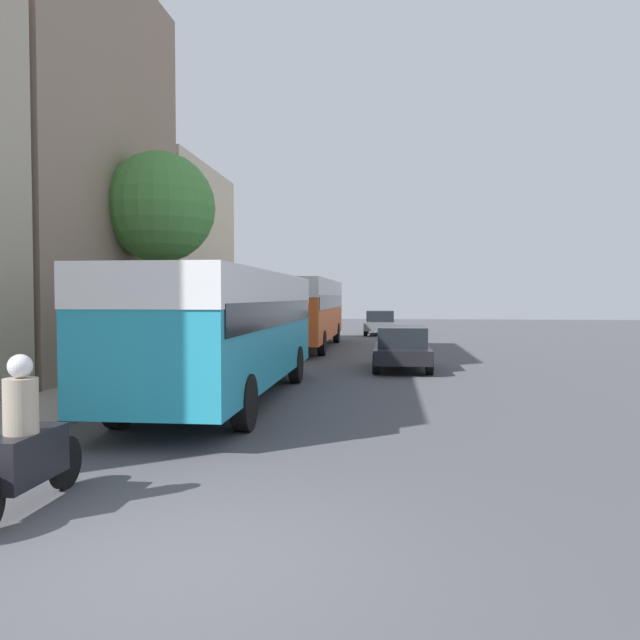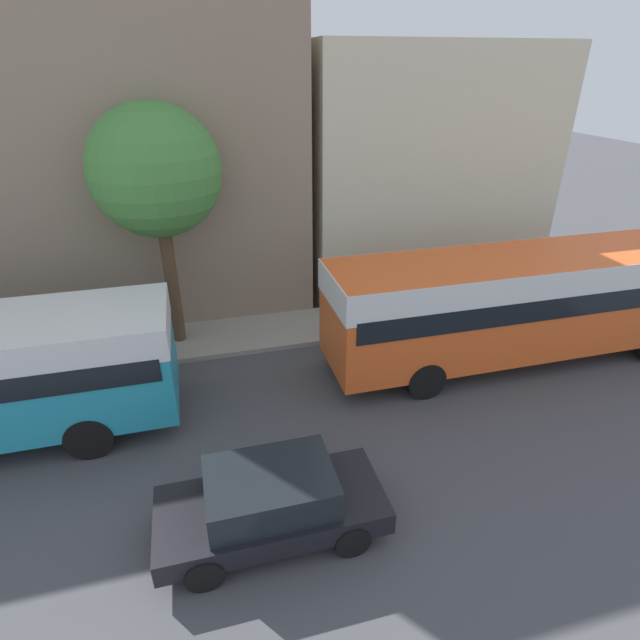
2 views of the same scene
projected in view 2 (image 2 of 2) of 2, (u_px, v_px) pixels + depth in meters
building_midblock at (143, 106)px, 15.77m from camera, size 6.58×9.37×12.61m
building_far_terrace at (414, 167)px, 18.44m from camera, size 5.50×8.50×8.18m
bus_following at (531, 293)px, 13.50m from camera, size 2.50×11.31×3.09m
car_far_curb at (271, 502)px, 8.72m from camera, size 1.81×3.99×1.38m
pedestrian_near_curb at (85, 324)px, 14.02m from camera, size 0.41×0.41×1.71m
street_tree at (156, 172)px, 12.75m from camera, size 3.38×3.38×6.63m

